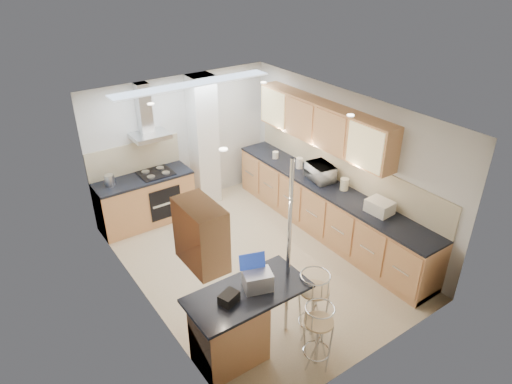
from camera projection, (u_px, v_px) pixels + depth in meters
ground at (256, 260)px, 7.39m from camera, size 4.80×4.80×0.00m
room_shell at (259, 161)px, 7.08m from camera, size 3.64×4.84×2.51m
right_counter at (326, 209)px, 7.92m from camera, size 0.63×4.40×0.92m
back_counter at (146, 200)px, 8.20m from camera, size 1.70×0.63×0.92m
peninsula at (248, 321)px, 5.55m from camera, size 1.47×0.72×0.94m
microwave at (321, 172)px, 7.83m from camera, size 0.42×0.56×0.29m
laptop at (258, 280)px, 5.33m from camera, size 0.39×0.34×0.23m
bag at (229, 298)px, 5.15m from camera, size 0.26×0.23×0.12m
bar_stool_near at (318, 336)px, 5.37m from camera, size 0.46×0.46×0.90m
bar_stool_end at (313, 305)px, 5.77m from camera, size 0.50×0.50×0.99m
jar_a at (299, 163)px, 8.25m from camera, size 0.16×0.16×0.20m
jar_b at (275, 155)px, 8.64m from camera, size 0.14×0.14×0.13m
jar_c at (344, 184)px, 7.53m from camera, size 0.18×0.18×0.20m
jar_d at (379, 211)px, 6.83m from camera, size 0.13×0.13×0.15m
bread_bin at (380, 207)px, 6.89m from camera, size 0.32×0.40×0.20m
kettle at (110, 180)px, 7.66m from camera, size 0.16×0.16×0.20m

